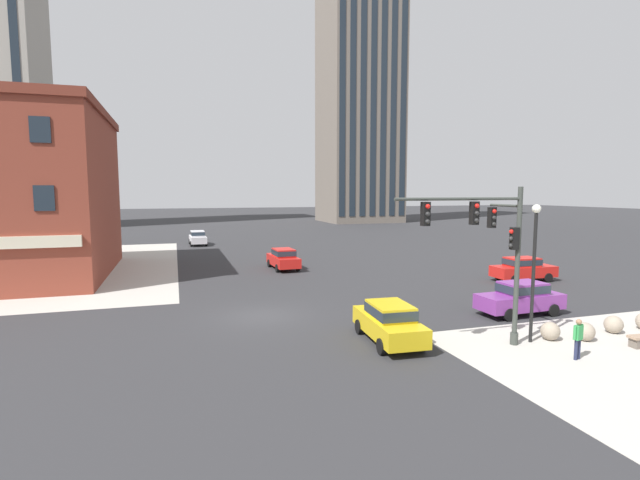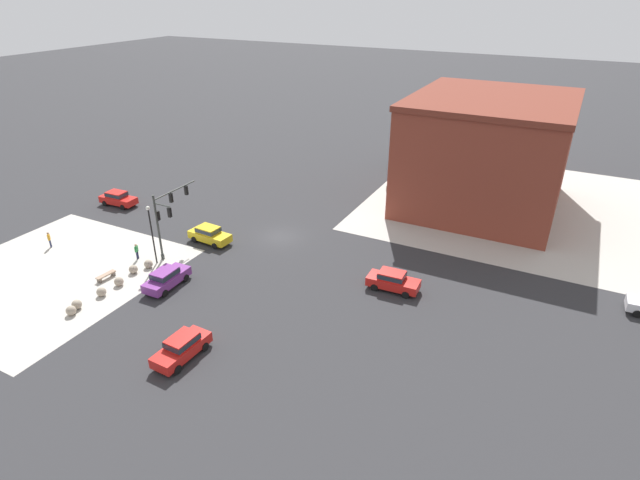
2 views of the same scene
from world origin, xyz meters
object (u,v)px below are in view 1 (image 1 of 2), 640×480
object	(u,v)px
bollard_sphere_curb_c	(614,324)
car_cross_eastbound	(523,268)
traffic_signal_main	(493,242)
car_main_southbound_near	(521,297)
car_main_northbound_far	(283,258)
street_lamp_corner_near	(534,257)
pedestrian_at_curb	(578,337)
car_main_northbound_near	(389,321)
car_parked_curb	(198,237)
bollard_sphere_curb_b	(585,332)
bollard_sphere_curb_a	(550,331)

from	to	relation	value
bollard_sphere_curb_c	car_cross_eastbound	distance (m)	12.21
traffic_signal_main	car_main_southbound_near	bearing A→B (deg)	37.92
car_main_northbound_far	car_cross_eastbound	distance (m)	18.02
street_lamp_corner_near	traffic_signal_main	bearing A→B (deg)	175.61
pedestrian_at_curb	car_main_southbound_near	world-z (taller)	car_main_southbound_near
traffic_signal_main	pedestrian_at_curb	world-z (taller)	traffic_signal_main
car_main_northbound_far	street_lamp_corner_near	bearing A→B (deg)	-74.72
pedestrian_at_curb	car_main_northbound_near	bearing A→B (deg)	146.14
car_parked_curb	pedestrian_at_curb	bearing A→B (deg)	-74.73
car_cross_eastbound	car_parked_curb	xyz separation A→B (m)	(-20.82, 29.79, 0.00)
car_main_southbound_near	street_lamp_corner_near	bearing A→B (deg)	-125.66
pedestrian_at_curb	car_main_northbound_far	xyz separation A→B (m)	(-5.96, 23.30, 0.04)
bollard_sphere_curb_b	street_lamp_corner_near	size ratio (longest dim) A/B	0.14
street_lamp_corner_near	car_main_northbound_near	xyz separation A→B (m)	(-5.68, 1.74, -2.67)
bollard_sphere_curb_a	bollard_sphere_curb_b	xyz separation A→B (m)	(1.35, -0.51, 0.00)
pedestrian_at_curb	car_parked_curb	bearing A→B (deg)	105.27
street_lamp_corner_near	car_main_northbound_near	distance (m)	6.52
bollard_sphere_curb_b	bollard_sphere_curb_a	bearing A→B (deg)	159.36
bollard_sphere_curb_a	bollard_sphere_curb_b	distance (m)	1.44
car_main_northbound_near	car_parked_curb	bearing A→B (deg)	98.57
bollard_sphere_curb_b	car_main_southbound_near	xyz separation A→B (m)	(0.36, 4.30, 0.53)
pedestrian_at_curb	car_main_southbound_near	bearing A→B (deg)	67.16
bollard_sphere_curb_c	car_main_northbound_far	distance (m)	23.54
car_main_northbound_near	car_main_northbound_far	distance (m)	19.36
car_main_northbound_near	car_cross_eastbound	world-z (taller)	same
street_lamp_corner_near	car_main_southbound_near	world-z (taller)	street_lamp_corner_near
bollard_sphere_curb_c	street_lamp_corner_near	bearing A→B (deg)	178.81
pedestrian_at_curb	car_main_southbound_near	size ratio (longest dim) A/B	0.35
street_lamp_corner_near	car_main_northbound_far	size ratio (longest dim) A/B	1.29
bollard_sphere_curb_a	bollard_sphere_curb_c	size ratio (longest dim) A/B	1.00
pedestrian_at_curb	car_cross_eastbound	size ratio (longest dim) A/B	0.35
car_main_northbound_near	car_main_southbound_near	size ratio (longest dim) A/B	1.01
car_main_southbound_near	car_main_northbound_far	bearing A→B (deg)	115.99
bollard_sphere_curb_c	car_parked_curb	size ratio (longest dim) A/B	0.18
car_main_northbound_far	car_cross_eastbound	world-z (taller)	same
pedestrian_at_curb	car_main_northbound_far	world-z (taller)	car_main_northbound_far
car_cross_eastbound	car_parked_curb	distance (m)	36.35
car_parked_curb	car_main_northbound_far	bearing A→B (deg)	-73.64
bollard_sphere_curb_a	car_parked_curb	xyz separation A→B (m)	(-12.57, 40.96, 0.53)
bollard_sphere_curb_a	car_main_southbound_near	bearing A→B (deg)	65.75
traffic_signal_main	car_main_northbound_far	world-z (taller)	traffic_signal_main
bollard_sphere_curb_a	bollard_sphere_curb_b	size ratio (longest dim) A/B	1.00
bollard_sphere_curb_a	car_main_southbound_near	xyz separation A→B (m)	(1.71, 3.80, 0.53)
bollard_sphere_curb_c	car_main_northbound_near	bearing A→B (deg)	169.72
car_main_northbound_far	car_cross_eastbound	xyz separation A→B (m)	(15.00, -9.98, 0.00)
car_main_southbound_near	car_cross_eastbound	world-z (taller)	same
bollard_sphere_curb_c	car_main_southbound_near	xyz separation A→B (m)	(-1.75, 3.85, 0.53)
car_cross_eastbound	car_main_northbound_far	bearing A→B (deg)	146.36
street_lamp_corner_near	car_main_northbound_near	world-z (taller)	street_lamp_corner_near
traffic_signal_main	street_lamp_corner_near	size ratio (longest dim) A/B	1.12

